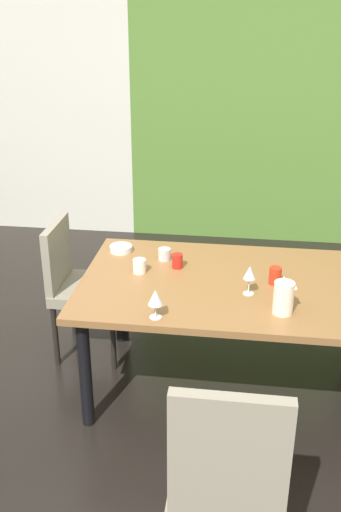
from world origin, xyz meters
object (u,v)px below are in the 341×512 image
object	(u,v)px
dining_table	(237,294)
cup_front	(139,266)
wine_glass_near_window	(283,283)
pitcher_left	(284,298)
wine_glass_south	(155,298)
wine_glass_center	(250,274)
cup_right	(164,254)
chair_head_near	(228,477)
cup_north	(275,276)
serving_bowl_near_shelf	(121,248)
cup_east	(177,261)
chair_left_far	(78,280)

from	to	relation	value
dining_table	cup_front	world-z (taller)	cup_front
wine_glass_near_window	pitcher_left	bearing A→B (deg)	-91.52
wine_glass_south	pitcher_left	bearing A→B (deg)	12.01
wine_glass_center	cup_right	world-z (taller)	wine_glass_center
wine_glass_near_window	pitcher_left	size ratio (longest dim) A/B	0.83
cup_front	wine_glass_south	bearing A→B (deg)	-70.67
chair_head_near	cup_north	bearing A→B (deg)	81.36
serving_bowl_near_shelf	cup_north	world-z (taller)	cup_north
chair_head_near	cup_east	distance (m)	1.51
chair_head_near	cup_front	world-z (taller)	chair_head_near
cup_front	cup_east	size ratio (longest dim) A/B	0.94
chair_left_far	cup_east	bearing A→B (deg)	78.49
chair_left_far	serving_bowl_near_shelf	xyz separation A→B (m)	(0.28, 0.06, 0.22)
wine_glass_near_window	serving_bowl_near_shelf	size ratio (longest dim) A/B	1.02
wine_glass_near_window	cup_north	world-z (taller)	wine_glass_near_window
dining_table	wine_glass_south	distance (m)	0.63
pitcher_left	wine_glass_near_window	bearing A→B (deg)	88.48
chair_head_near	wine_glass_south	distance (m)	0.98
serving_bowl_near_shelf	cup_front	world-z (taller)	cup_front
cup_north	cup_right	bearing A→B (deg)	160.26
dining_table	wine_glass_near_window	distance (m)	0.35
cup_north	cup_east	bearing A→B (deg)	166.69
chair_left_far	wine_glass_south	size ratio (longest dim) A/B	5.85
cup_east	pitcher_left	world-z (taller)	pitcher_left
wine_glass_center	pitcher_left	world-z (taller)	pitcher_left
cup_right	chair_left_far	bearing A→B (deg)	176.74
wine_glass_center	serving_bowl_near_shelf	world-z (taller)	wine_glass_center
wine_glass_center	wine_glass_south	xyz separation A→B (m)	(-0.46, -0.32, -0.01)
pitcher_left	wine_glass_south	bearing A→B (deg)	-167.99
wine_glass_near_window	cup_front	distance (m)	0.85
wine_glass_near_window	cup_east	world-z (taller)	wine_glass_near_window
chair_head_near	wine_glass_center	size ratio (longest dim) A/B	6.18
cup_right	pitcher_left	bearing A→B (deg)	-39.16
dining_table	wine_glass_center	size ratio (longest dim) A/B	10.77
pitcher_left	chair_left_far	bearing A→B (deg)	154.75
wine_glass_near_window	wine_glass_center	distance (m)	0.19
pitcher_left	cup_front	bearing A→B (deg)	155.70
cup_front	wine_glass_center	bearing A→B (deg)	-16.04
chair_left_far	serving_bowl_near_shelf	world-z (taller)	chair_left_far
wine_glass_center	pitcher_left	size ratio (longest dim) A/B	0.95
wine_glass_south	cup_north	world-z (taller)	wine_glass_south
dining_table	chair_head_near	bearing A→B (deg)	-89.61
chair_head_near	cup_front	xyz separation A→B (m)	(-0.58, 1.35, 0.20)
cup_north	chair_left_far	bearing A→B (deg)	167.65
chair_head_near	chair_left_far	world-z (taller)	chair_head_near
chair_head_near	cup_right	bearing A→B (deg)	106.75
dining_table	cup_right	bearing A→B (deg)	151.44
cup_right	pitcher_left	world-z (taller)	pitcher_left
chair_left_far	serving_bowl_near_shelf	distance (m)	0.36
cup_north	cup_east	xyz separation A→B (m)	(-0.57, 0.14, -0.01)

